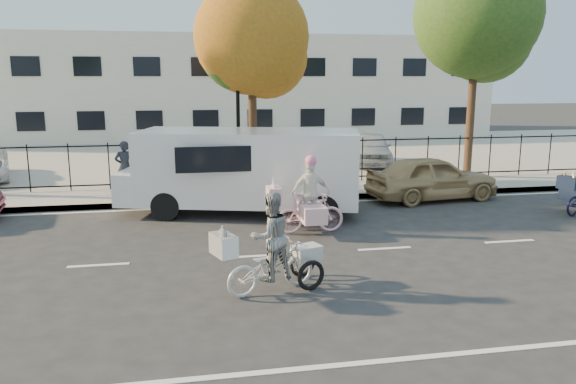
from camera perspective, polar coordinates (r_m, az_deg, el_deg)
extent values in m
plane|color=#333334|center=(11.83, -4.07, -6.58)|extent=(120.00, 120.00, 0.00)
cube|color=#A8A399|center=(16.66, -6.07, -0.95)|extent=(60.00, 0.10, 0.15)
cube|color=#A8A399|center=(17.68, -6.34, -0.22)|extent=(60.00, 2.20, 0.15)
cube|color=#A8A399|center=(26.44, -7.82, 3.69)|extent=(60.00, 15.60, 0.15)
cube|color=silver|center=(36.19, -8.77, 10.44)|extent=(34.00, 10.00, 6.00)
cylinder|color=black|center=(18.11, -5.07, 6.73)|extent=(0.12, 0.12, 4.00)
sphere|color=white|center=(18.06, -5.20, 13.54)|extent=(0.36, 0.36, 0.36)
cylinder|color=black|center=(18.18, -13.52, 2.98)|extent=(0.06, 0.06, 1.80)
cylinder|color=black|center=(18.16, -11.31, 3.06)|extent=(0.06, 0.06, 1.80)
cube|color=#59140F|center=(18.09, -12.50, 4.90)|extent=(0.85, 0.04, 0.60)
imported|color=silver|center=(9.85, -1.74, -7.62)|extent=(1.79, 1.14, 0.89)
imported|color=white|center=(9.68, -1.76, -4.55)|extent=(0.91, 0.81, 1.55)
cube|color=white|center=(9.31, -6.56, -5.35)|extent=(0.47, 0.61, 0.36)
cone|color=white|center=(9.35, -6.65, -3.76)|extent=(0.14, 0.14, 0.18)
cone|color=white|center=(9.13, -6.54, -4.15)|extent=(0.14, 0.14, 0.18)
torus|color=black|center=(9.95, 2.34, -8.46)|extent=(0.55, 0.27, 0.55)
torus|color=black|center=(10.59, 1.50, -7.20)|extent=(0.55, 0.27, 0.55)
cube|color=white|center=(10.17, 1.92, -6.13)|extent=(0.58, 0.49, 0.25)
imported|color=#FFC2C9|center=(13.43, 2.28, -2.15)|extent=(1.64, 0.48, 0.98)
imported|color=white|center=(13.32, 2.30, -0.07)|extent=(0.91, 0.39, 1.55)
cube|color=beige|center=(13.15, -1.46, -0.25)|extent=(0.30, 0.54, 0.35)
cone|color=silver|center=(13.09, -1.46, 1.10)|extent=(0.12, 0.12, 0.31)
cube|color=beige|center=(13.42, 2.28, -1.95)|extent=(0.55, 1.28, 0.39)
sphere|color=pink|center=(13.19, 2.32, 3.17)|extent=(0.28, 0.28, 0.28)
cube|color=black|center=(16.50, 26.61, 0.85)|extent=(0.46, 0.59, 0.34)
cone|color=gold|center=(16.60, 26.31, 1.60)|extent=(0.11, 0.22, 0.31)
cone|color=gold|center=(16.33, 27.02, 1.39)|extent=(0.11, 0.22, 0.31)
cube|color=white|center=(15.25, -3.98, 2.60)|extent=(6.21, 3.63, 1.95)
cube|color=white|center=(15.32, -15.89, 0.16)|extent=(1.08, 2.18, 0.87)
cylinder|color=black|center=(14.40, -11.64, -1.90)|extent=(0.81, 0.47, 0.76)
cylinder|color=black|center=(16.26, -11.54, -0.34)|extent=(0.81, 0.47, 0.76)
cylinder|color=black|center=(14.89, 4.40, -1.25)|extent=(0.81, 0.47, 0.76)
cylinder|color=black|center=(16.69, 2.72, 0.19)|extent=(0.81, 0.47, 0.76)
imported|color=tan|center=(17.58, 14.42, 1.41)|extent=(4.16, 2.08, 1.36)
imported|color=black|center=(18.02, -16.24, 2.46)|extent=(0.63, 0.45, 1.62)
imported|color=#53565C|center=(21.90, -11.25, 3.94)|extent=(2.12, 4.34, 1.37)
imported|color=#B7B9BF|center=(23.32, 8.42, 4.42)|extent=(2.46, 4.11, 1.31)
cylinder|color=#442D1D|center=(18.67, -3.61, 6.92)|extent=(0.28, 0.28, 4.31)
sphere|color=#9F6219|center=(18.64, -3.72, 15.44)|extent=(3.70, 3.70, 3.70)
sphere|color=#9F6219|center=(18.88, -2.22, 13.54)|extent=(2.71, 2.71, 2.71)
cylinder|color=#442D1D|center=(21.05, 18.08, 7.90)|extent=(0.28, 0.28, 5.04)
sphere|color=#385B1E|center=(21.11, 18.66, 16.69)|extent=(4.32, 4.32, 4.32)
sphere|color=#385B1E|center=(21.47, 19.47, 14.61)|extent=(3.17, 3.17, 3.17)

